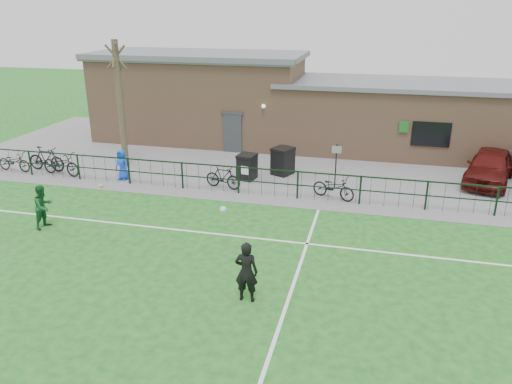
% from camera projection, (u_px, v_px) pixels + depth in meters
% --- Properties ---
extents(ground, '(90.00, 90.00, 0.00)m').
position_uv_depth(ground, '(211.00, 301.00, 13.40)').
color(ground, '#19561A').
rests_on(ground, ground).
extents(paving_strip, '(34.00, 13.00, 0.02)m').
position_uv_depth(paving_strip, '(296.00, 159.00, 25.66)').
color(paving_strip, slate).
rests_on(paving_strip, ground).
extents(pitch_line_touch, '(28.00, 0.10, 0.01)m').
position_uv_depth(pitch_line_touch, '(272.00, 198.00, 20.48)').
color(pitch_line_touch, white).
rests_on(pitch_line_touch, ground).
extents(pitch_line_mid, '(28.00, 0.10, 0.01)m').
position_uv_depth(pitch_line_mid, '(249.00, 237.00, 17.03)').
color(pitch_line_mid, white).
rests_on(pitch_line_mid, ground).
extents(pitch_line_perp, '(0.10, 16.00, 0.01)m').
position_uv_depth(pitch_line_perp, '(285.00, 311.00, 12.95)').
color(pitch_line_perp, white).
rests_on(pitch_line_perp, ground).
extents(perimeter_fence, '(28.00, 0.10, 1.20)m').
position_uv_depth(perimeter_fence, '(274.00, 183.00, 20.46)').
color(perimeter_fence, black).
rests_on(perimeter_fence, ground).
extents(bare_tree, '(0.30, 0.30, 6.00)m').
position_uv_depth(bare_tree, '(120.00, 105.00, 23.68)').
color(bare_tree, '#45392A').
rests_on(bare_tree, ground).
extents(wheelie_bin_left, '(0.84, 0.92, 1.08)m').
position_uv_depth(wheelie_bin_left, '(247.00, 168.00, 22.53)').
color(wheelie_bin_left, black).
rests_on(wheelie_bin_left, paving_strip).
extents(wheelie_bin_right, '(1.09, 1.14, 1.19)m').
position_uv_depth(wheelie_bin_right, '(283.00, 162.00, 23.16)').
color(wheelie_bin_right, black).
rests_on(wheelie_bin_right, paving_strip).
extents(sign_post, '(0.08, 0.08, 2.00)m').
position_uv_depth(sign_post, '(336.00, 167.00, 21.14)').
color(sign_post, black).
rests_on(sign_post, paving_strip).
extents(car_maroon, '(2.97, 4.73, 1.50)m').
position_uv_depth(car_maroon, '(490.00, 166.00, 22.02)').
color(car_maroon, '#4D0F0D').
rests_on(car_maroon, paving_strip).
extents(bicycle_a, '(1.79, 0.71, 0.92)m').
position_uv_depth(bicycle_a, '(14.00, 162.00, 23.67)').
color(bicycle_a, black).
rests_on(bicycle_a, paving_strip).
extents(bicycle_b, '(1.98, 0.67, 1.17)m').
position_uv_depth(bicycle_b, '(46.00, 159.00, 23.65)').
color(bicycle_b, black).
rests_on(bicycle_b, paving_strip).
extents(bicycle_c, '(2.17, 1.05, 1.09)m').
position_uv_depth(bicycle_c, '(61.00, 164.00, 23.07)').
color(bicycle_c, black).
rests_on(bicycle_c, paving_strip).
extents(bicycle_d, '(1.74, 0.83, 1.01)m').
position_uv_depth(bicycle_d, '(223.00, 177.00, 21.40)').
color(bicycle_d, black).
rests_on(bicycle_d, paving_strip).
extents(bicycle_e, '(1.94, 1.25, 0.96)m').
position_uv_depth(bicycle_e, '(334.00, 187.00, 20.26)').
color(bicycle_e, black).
rests_on(bicycle_e, paving_strip).
extents(spectator_child, '(0.78, 0.62, 1.39)m').
position_uv_depth(spectator_child, '(122.00, 165.00, 22.44)').
color(spectator_child, blue).
rests_on(spectator_child, paving_strip).
extents(goalkeeper_kick, '(1.81, 2.75, 1.71)m').
position_uv_depth(goalkeeper_kick, '(246.00, 270.00, 13.19)').
color(goalkeeper_kick, black).
rests_on(goalkeeper_kick, ground).
extents(outfield_player, '(0.72, 0.86, 1.58)m').
position_uv_depth(outfield_player, '(43.00, 206.00, 17.58)').
color(outfield_player, '#164E27').
rests_on(outfield_player, ground).
extents(ball_ground, '(0.19, 0.19, 0.19)m').
position_uv_depth(ball_ground, '(101.00, 186.00, 21.64)').
color(ball_ground, silver).
rests_on(ball_ground, ground).
extents(clubhouse, '(24.25, 5.40, 4.96)m').
position_uv_depth(clubhouse, '(290.00, 105.00, 27.81)').
color(clubhouse, '#9F7659').
rests_on(clubhouse, ground).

